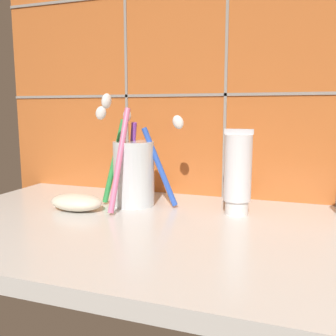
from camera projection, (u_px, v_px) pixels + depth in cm
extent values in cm
cube|color=silver|center=(182.00, 235.00, 50.42)|extent=(75.63, 39.69, 2.00)
cube|color=#C6662D|center=(216.00, 58.00, 65.21)|extent=(85.63, 1.50, 53.31)
cube|color=gray|center=(215.00, 95.00, 65.41)|extent=(85.63, 0.24, 0.50)
cube|color=gray|center=(126.00, 61.00, 69.94)|extent=(0.50, 0.24, 53.31)
cube|color=gray|center=(226.00, 56.00, 63.81)|extent=(0.50, 0.24, 53.31)
cylinder|color=silver|center=(134.00, 174.00, 61.34)|extent=(6.73, 6.73, 10.58)
cylinder|color=blue|center=(160.00, 167.00, 60.20)|extent=(6.19, 0.98, 12.70)
ellipsoid|color=white|center=(178.00, 122.00, 58.05)|extent=(2.44, 1.33, 2.69)
cylinder|color=purple|center=(132.00, 161.00, 63.32)|extent=(3.25, 2.99, 13.35)
ellipsoid|color=white|center=(127.00, 116.00, 63.45)|extent=(2.43, 2.35, 2.49)
cylinder|color=green|center=(114.00, 161.00, 61.57)|extent=(4.28, 2.39, 13.89)
ellipsoid|color=white|center=(101.00, 113.00, 60.27)|extent=(2.49, 2.00, 2.54)
cylinder|color=pink|center=(119.00, 159.00, 57.27)|extent=(1.28, 6.71, 15.76)
ellipsoid|color=white|center=(106.00, 101.00, 52.90)|extent=(1.43, 2.43, 2.66)
cylinder|color=white|center=(237.00, 207.00, 56.49)|extent=(3.48, 3.48, 2.17)
cylinder|color=white|center=(238.00, 168.00, 55.55)|extent=(4.09, 4.09, 9.91)
cube|color=silver|center=(239.00, 132.00, 54.73)|extent=(4.30, 0.36, 0.80)
ellipsoid|color=silver|center=(76.00, 202.00, 58.60)|extent=(8.58, 5.26, 2.63)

